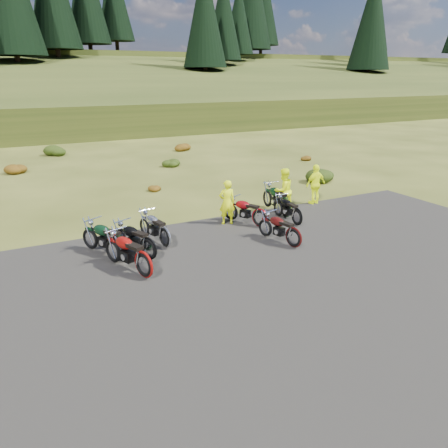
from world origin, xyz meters
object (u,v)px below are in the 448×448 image
motorcycle_3 (165,248)px  motorcycle_0 (149,260)px  motorcycle_7 (285,218)px  person_middle (227,203)px

motorcycle_3 → motorcycle_0: bearing=121.2°
motorcycle_7 → motorcycle_0: bearing=109.1°
motorcycle_3 → person_middle: (2.95, 1.21, 0.86)m
motorcycle_0 → motorcycle_3: (0.79, 0.72, 0.00)m
motorcycle_0 → motorcycle_7: size_ratio=0.90×
motorcycle_3 → person_middle: size_ratio=1.20×
motorcycle_7 → motorcycle_3: bearing=103.9°
motorcycle_3 → motorcycle_7: (5.41, 0.86, 0.00)m
motorcycle_0 → motorcycle_7: (6.20, 1.58, 0.00)m
person_middle → motorcycle_7: bearing=-175.6°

